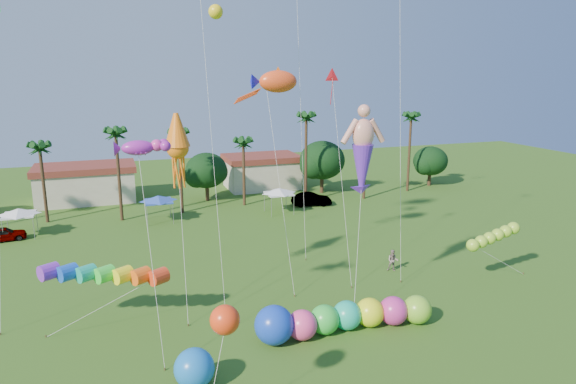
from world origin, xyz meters
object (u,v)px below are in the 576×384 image
object	(u,v)px
car_a	(3,234)
spectator_b	(393,261)
car_b	(311,199)
caterpillar_inflatable	(339,318)
blue_ball	(194,368)

from	to	relation	value
car_a	spectator_b	distance (m)	38.44
spectator_b	car_b	bearing A→B (deg)	116.62
car_b	spectator_b	bearing A→B (deg)	-173.16
car_a	spectator_b	world-z (taller)	spectator_b
spectator_b	caterpillar_inflatable	size ratio (longest dim) A/B	0.15
car_a	blue_ball	distance (m)	34.00
car_b	blue_ball	size ratio (longest dim) A/B	2.29
car_a	spectator_b	size ratio (longest dim) A/B	2.27
caterpillar_inflatable	blue_ball	world-z (taller)	caterpillar_inflatable
car_b	spectator_b	xyz separation A→B (m)	(-1.65, -22.67, 0.11)
car_b	caterpillar_inflatable	bearing A→B (deg)	172.18
blue_ball	spectator_b	bearing A→B (deg)	30.34
car_a	caterpillar_inflatable	distance (m)	36.95
caterpillar_inflatable	blue_ball	distance (m)	10.23
car_b	blue_ball	xyz separation A→B (m)	(-20.33, -33.61, 0.27)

